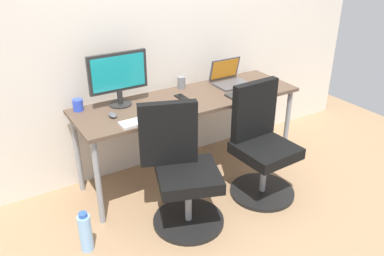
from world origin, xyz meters
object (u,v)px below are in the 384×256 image
(water_bottle_on_floor, at_px, (85,232))
(coffee_mug, at_px, (78,105))
(desktop_monitor, at_px, (118,75))
(office_chair_right, at_px, (261,146))
(open_laptop, at_px, (229,78))
(office_chair_left, at_px, (182,172))

(water_bottle_on_floor, relative_size, coffee_mug, 3.37)
(desktop_monitor, bearing_deg, office_chair_right, -37.28)
(water_bottle_on_floor, distance_m, coffee_mug, 0.98)
(open_laptop, bearing_deg, coffee_mug, 175.13)
(office_chair_right, height_order, water_bottle_on_floor, office_chair_right)
(office_chair_left, xyz_separation_m, office_chair_right, (0.75, 0.00, 0.00))
(open_laptop, bearing_deg, desktop_monitor, 177.33)
(office_chair_left, height_order, water_bottle_on_floor, office_chair_left)
(desktop_monitor, bearing_deg, coffee_mug, 168.13)
(water_bottle_on_floor, relative_size, desktop_monitor, 0.65)
(water_bottle_on_floor, bearing_deg, open_laptop, 20.08)
(office_chair_right, relative_size, open_laptop, 3.03)
(office_chair_right, height_order, desktop_monitor, desktop_monitor)
(open_laptop, height_order, coffee_mug, open_laptop)
(office_chair_left, xyz_separation_m, coffee_mug, (-0.49, 0.77, 0.36))
(office_chair_right, distance_m, open_laptop, 0.76)
(open_laptop, bearing_deg, office_chair_left, -143.67)
(water_bottle_on_floor, height_order, desktop_monitor, desktop_monitor)
(open_laptop, bearing_deg, water_bottle_on_floor, -159.92)
(office_chair_left, relative_size, office_chair_right, 1.00)
(desktop_monitor, xyz_separation_m, coffee_mug, (-0.32, 0.07, -0.20))
(desktop_monitor, relative_size, coffee_mug, 5.22)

